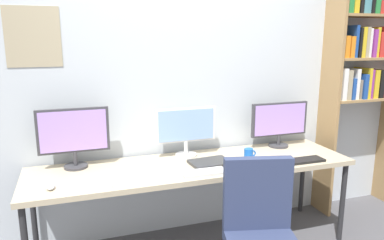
# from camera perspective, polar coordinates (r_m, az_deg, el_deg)

# --- Properties ---
(wall_back) EXTENTS (4.99, 0.11, 2.60)m
(wall_back) POSITION_cam_1_polar(r_m,az_deg,el_deg) (3.24, -2.10, 4.99)
(wall_back) COLOR silver
(wall_back) RESTS_ON ground_plane
(desk) EXTENTS (2.59, 0.68, 0.74)m
(desk) POSITION_cam_1_polar(r_m,az_deg,el_deg) (3.00, 0.31, -7.62)
(desk) COLOR tan
(desk) RESTS_ON ground_plane
(bookshelf) EXTENTS (0.83, 0.28, 2.24)m
(bookshelf) POSITION_cam_1_polar(r_m,az_deg,el_deg) (3.97, 24.86, 8.09)
(bookshelf) COLOR #9E7A4C
(bookshelf) RESTS_ON ground_plane
(monitor_left) EXTENTS (0.53, 0.18, 0.47)m
(monitor_left) POSITION_cam_1_polar(r_m,az_deg,el_deg) (2.96, -17.79, -2.11)
(monitor_left) COLOR #38383D
(monitor_left) RESTS_ON desk
(monitor_center) EXTENTS (0.52, 0.18, 0.42)m
(monitor_center) POSITION_cam_1_polar(r_m,az_deg,el_deg) (3.11, -0.95, -1.32)
(monitor_center) COLOR silver
(monitor_center) RESTS_ON desk
(monitor_right) EXTENTS (0.56, 0.18, 0.41)m
(monitor_right) POSITION_cam_1_polar(r_m,az_deg,el_deg) (3.48, 13.33, -0.29)
(monitor_right) COLOR #38383D
(monitor_right) RESTS_ON desk
(keyboard_left) EXTENTS (0.32, 0.13, 0.02)m
(keyboard_left) POSITION_cam_1_polar(r_m,az_deg,el_deg) (2.62, -15.90, -9.84)
(keyboard_left) COLOR silver
(keyboard_left) RESTS_ON desk
(keyboard_center) EXTENTS (0.34, 0.13, 0.02)m
(keyboard_center) POSITION_cam_1_polar(r_m,az_deg,el_deg) (2.77, 1.85, -8.08)
(keyboard_center) COLOR silver
(keyboard_center) RESTS_ON desk
(keyboard_right) EXTENTS (0.40, 0.13, 0.02)m
(keyboard_right) POSITION_cam_1_polar(r_m,az_deg,el_deg) (3.15, 16.42, -6.04)
(keyboard_right) COLOR black
(keyboard_right) RESTS_ON desk
(computer_mouse) EXTENTS (0.06, 0.10, 0.03)m
(computer_mouse) POSITION_cam_1_polar(r_m,az_deg,el_deg) (2.68, -20.99, -9.59)
(computer_mouse) COLOR silver
(computer_mouse) RESTS_ON desk
(laptop_closed) EXTENTS (0.34, 0.25, 0.02)m
(laptop_closed) POSITION_cam_1_polar(r_m,az_deg,el_deg) (2.98, 2.84, -6.56)
(laptop_closed) COLOR #2D2D2D
(laptop_closed) RESTS_ON desk
(coffee_mug) EXTENTS (0.11, 0.08, 0.09)m
(coffee_mug) POSITION_cam_1_polar(r_m,az_deg,el_deg) (3.12, 8.76, -5.18)
(coffee_mug) COLOR blue
(coffee_mug) RESTS_ON desk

